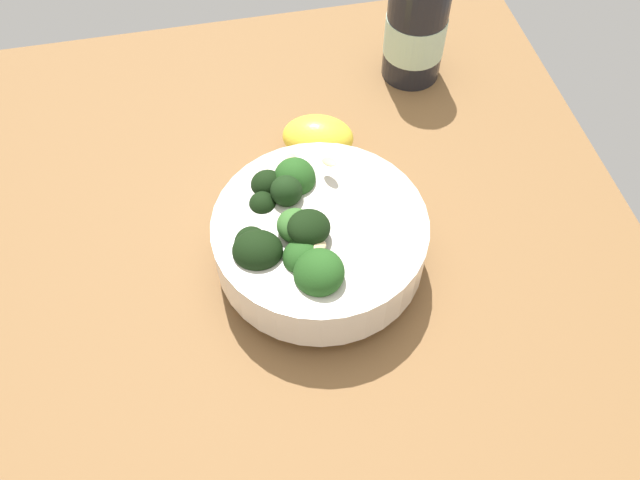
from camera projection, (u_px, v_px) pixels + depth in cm
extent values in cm
cube|color=brown|center=(297.00, 233.00, 71.37)|extent=(70.26, 70.26, 3.77)
cylinder|color=silver|center=(320.00, 258.00, 66.20)|extent=(11.15, 11.15, 1.69)
cylinder|color=silver|center=(320.00, 239.00, 63.43)|extent=(20.27, 20.27, 5.08)
cylinder|color=beige|center=(320.00, 225.00, 61.68)|extent=(16.24, 16.24, 0.80)
cylinder|color=#589D47|center=(302.00, 267.00, 60.20)|extent=(1.62, 1.59, 1.54)
ellipsoid|color=#23511C|center=(302.00, 257.00, 58.83)|extent=(5.00, 4.57, 3.57)
cylinder|color=#589D47|center=(269.00, 197.00, 65.44)|extent=(1.74, 1.93, 1.86)
ellipsoid|color=black|center=(268.00, 186.00, 63.98)|extent=(4.44, 3.78, 4.59)
cylinder|color=#589D47|center=(264.00, 213.00, 63.93)|extent=(1.36, 1.55, 1.47)
ellipsoid|color=black|center=(263.00, 204.00, 62.79)|extent=(4.01, 3.99, 2.99)
cylinder|color=#4A8F3C|center=(253.00, 253.00, 61.49)|extent=(1.73, 1.84, 1.53)
ellipsoid|color=black|center=(251.00, 243.00, 60.14)|extent=(4.25, 4.83, 3.93)
cylinder|color=#2F662B|center=(287.00, 202.00, 63.67)|extent=(1.77, 1.67, 1.50)
ellipsoid|color=black|center=(286.00, 191.00, 62.35)|extent=(4.58, 4.28, 4.76)
cylinder|color=#589D47|center=(296.00, 236.00, 61.44)|extent=(1.84, 2.06, 1.58)
ellipsoid|color=#386B2B|center=(296.00, 226.00, 60.06)|extent=(4.85, 4.85, 4.03)
cylinder|color=#4A8F3C|center=(322.00, 284.00, 59.03)|extent=(2.16, 2.47, 2.19)
ellipsoid|color=#23511C|center=(322.00, 272.00, 57.39)|extent=(7.06, 6.67, 5.94)
cylinder|color=#4A8F3C|center=(309.00, 239.00, 60.43)|extent=(2.02, 1.88, 1.76)
ellipsoid|color=black|center=(308.00, 228.00, 59.01)|extent=(5.24, 4.90, 4.12)
cylinder|color=#3C7A32|center=(294.00, 188.00, 65.64)|extent=(1.60, 1.69, 1.50)
ellipsoid|color=#23511C|center=(293.00, 176.00, 64.19)|extent=(5.53, 6.44, 5.71)
cylinder|color=#589D47|center=(259.00, 261.00, 60.45)|extent=(2.00, 1.97, 1.19)
ellipsoid|color=black|center=(258.00, 251.00, 59.07)|extent=(5.30, 5.11, 3.75)
ellipsoid|color=#DBBC84|center=(320.00, 246.00, 58.44)|extent=(1.88, 2.03, 1.12)
ellipsoid|color=#DBBC84|center=(294.00, 160.00, 63.64)|extent=(1.15, 1.86, 0.47)
ellipsoid|color=#DBBC84|center=(270.00, 181.00, 62.88)|extent=(1.83, 1.19, 1.06)
ellipsoid|color=#DBBC84|center=(332.00, 264.00, 58.44)|extent=(2.08, 1.70, 0.93)
ellipsoid|color=#DBBC84|center=(330.00, 164.00, 63.03)|extent=(1.75, 2.08, 0.91)
ellipsoid|color=yellow|center=(318.00, 137.00, 73.73)|extent=(9.17, 7.55, 4.61)
cylinder|color=black|center=(416.00, 28.00, 77.98)|extent=(7.10, 7.10, 13.10)
cylinder|color=beige|center=(415.00, 34.00, 78.66)|extent=(7.25, 7.25, 4.88)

